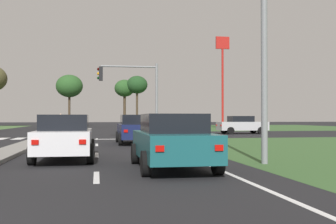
{
  "coord_description": "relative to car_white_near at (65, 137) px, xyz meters",
  "views": [
    {
      "loc": [
        3.51,
        -4.77,
        1.45
      ],
      "look_at": [
        10.2,
        33.71,
        1.99
      ],
      "focal_mm": 43.76,
      "sensor_mm": 36.0,
      "label": 1
    }
  ],
  "objects": [
    {
      "name": "car_black_seventh",
      "position": [
        -4.66,
        43.63,
        0.01
      ],
      "size": [
        2.08,
        4.2,
        1.57
      ],
      "rotation": [
        0.0,
        0.0,
        3.14
      ],
      "color": "black",
      "rests_on": "ground"
    },
    {
      "name": "crosswalk_bar_fourth",
      "position": [
        -5.38,
        15.17,
        -0.78
      ],
      "size": [
        0.7,
        2.8,
        0.01
      ],
      "primitive_type": "cube",
      "color": "silver",
      "rests_on": "ground"
    },
    {
      "name": "car_navy_fourth",
      "position": [
        3.18,
        8.35,
        0.03
      ],
      "size": [
        2.0,
        4.52,
        1.61
      ],
      "color": "#161E47",
      "rests_on": "ground"
    },
    {
      "name": "lane_dash_near",
      "position": [
        1.07,
        -4.33,
        -0.78
      ],
      "size": [
        0.14,
        2.0,
        0.01
      ],
      "primitive_type": "cube",
      "color": "silver",
      "rests_on": "ground"
    },
    {
      "name": "car_silver_fifth",
      "position": [
        13.9,
        20.62,
        0.02
      ],
      "size": [
        4.41,
        2.07,
        1.6
      ],
      "rotation": [
        0.0,
        0.0,
        -1.57
      ],
      "color": "#B7B7BC",
      "rests_on": "ground"
    },
    {
      "name": "car_white_near",
      "position": [
        0.0,
        0.0,
        0.0
      ],
      "size": [
        1.97,
        4.55,
        1.55
      ],
      "color": "silver",
      "rests_on": "ground"
    },
    {
      "name": "car_maroon_third",
      "position": [
        -4.8,
        38.11,
        0.03
      ],
      "size": [
        2.02,
        4.47,
        1.61
      ],
      "rotation": [
        0.0,
        0.0,
        3.14
      ],
      "color": "maroon",
      "rests_on": "ground"
    },
    {
      "name": "treeline_fifth",
      "position": [
        7.59,
        53.03,
        6.04
      ],
      "size": [
        3.45,
        3.45,
        8.37
      ],
      "color": "#423323",
      "rests_on": "ground"
    },
    {
      "name": "stop_bar_near",
      "position": [
        1.37,
        13.37,
        -0.78
      ],
      "size": [
        6.4,
        0.5,
        0.01
      ],
      "primitive_type": "cube",
      "color": "silver",
      "rests_on": "ground"
    },
    {
      "name": "crosswalk_bar_fifth",
      "position": [
        -4.23,
        15.17,
        -0.78
      ],
      "size": [
        0.7,
        2.8,
        0.01
      ],
      "primitive_type": "cube",
      "color": "silver",
      "rests_on": "ground"
    },
    {
      "name": "ground_plane",
      "position": [
        -2.43,
        20.37,
        -0.79
      ],
      "size": [
        200.0,
        200.0,
        0.0
      ],
      "primitive_type": "plane",
      "color": "black"
    },
    {
      "name": "edge_line_right",
      "position": [
        4.42,
        2.37,
        -0.78
      ],
      "size": [
        0.14,
        24.0,
        0.01
      ],
      "primitive_type": "cube",
      "color": "silver",
      "rests_on": "ground"
    },
    {
      "name": "pedestrian_at_median",
      "position": [
        -2.65,
        29.27,
        0.4
      ],
      "size": [
        0.34,
        0.34,
        1.73
      ],
      "rotation": [
        0.0,
        0.0,
        0.27
      ],
      "color": "#232833",
      "rests_on": "median_island_far"
    },
    {
      "name": "traffic_signal_near_right",
      "position": [
        3.63,
        13.77,
        2.8
      ],
      "size": [
        4.19,
        0.32,
        5.22
      ],
      "color": "gray",
      "rests_on": "ground"
    },
    {
      "name": "lane_dash_third",
      "position": [
        1.07,
        7.67,
        -0.78
      ],
      "size": [
        0.14,
        2.0,
        0.01
      ],
      "primitive_type": "cube",
      "color": "silver",
      "rests_on": "ground"
    },
    {
      "name": "fastfood_pole_sign",
      "position": [
        17.3,
        37.14,
        7.99
      ],
      "size": [
        1.8,
        0.4,
        12.08
      ],
      "color": "red",
      "rests_on": "ground"
    },
    {
      "name": "lane_dash_second",
      "position": [
        1.07,
        1.67,
        -0.78
      ],
      "size": [
        0.14,
        2.0,
        0.01
      ],
      "primitive_type": "cube",
      "color": "silver",
      "rests_on": "ground"
    },
    {
      "name": "treeline_fourth",
      "position": [
        5.61,
        54.12,
        5.47
      ],
      "size": [
        3.35,
        3.35,
        7.81
      ],
      "color": "#423323",
      "rests_on": "ground"
    },
    {
      "name": "lane_dash_fourth",
      "position": [
        1.07,
        13.67,
        -0.78
      ],
      "size": [
        0.14,
        2.0,
        0.01
      ],
      "primitive_type": "cube",
      "color": "silver",
      "rests_on": "ground"
    },
    {
      "name": "treeline_third",
      "position": [
        -3.51,
        55.99,
        5.95
      ],
      "size": [
        4.45,
        4.45,
        8.67
      ],
      "color": "#423323",
      "rests_on": "ground"
    },
    {
      "name": "crosswalk_bar_sixth",
      "position": [
        -3.08,
        15.17,
        -0.78
      ],
      "size": [
        0.7,
        2.8,
        0.01
      ],
      "primitive_type": "cube",
      "color": "silver",
      "rests_on": "ground"
    },
    {
      "name": "car_teal_sixth",
      "position": [
        3.18,
        -3.03,
        0.0
      ],
      "size": [
        2.05,
        4.5,
        1.55
      ],
      "color": "#19565B",
      "rests_on": "ground"
    },
    {
      "name": "grass_verge_far_right",
      "position": [
        23.07,
        44.87,
        -0.79
      ],
      "size": [
        35.0,
        35.0,
        0.01
      ],
      "primitive_type": "cube",
      "color": "#385B2D",
      "rests_on": "ground"
    },
    {
      "name": "median_island_far",
      "position": [
        -2.43,
        45.37,
        -0.72
      ],
      "size": [
        1.2,
        36.0,
        0.14
      ],
      "primitive_type": "cube",
      "color": "gray",
      "rests_on": "ground"
    }
  ]
}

